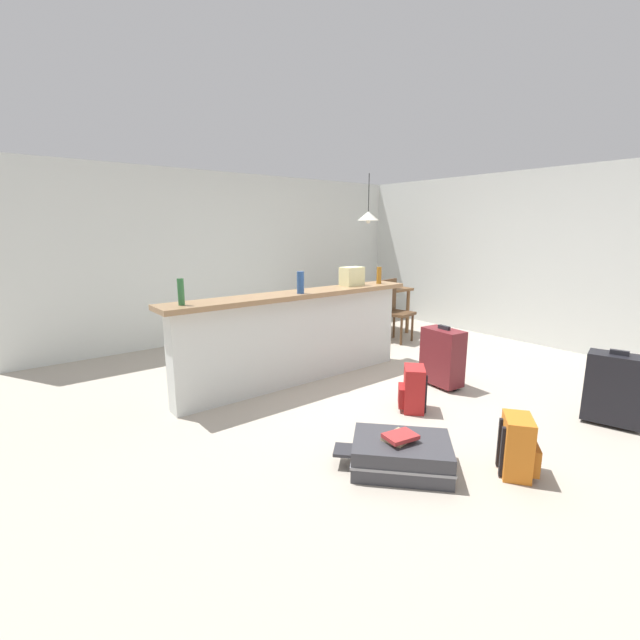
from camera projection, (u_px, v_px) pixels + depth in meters
name	position (u px, v px, depth m)	size (l,w,h in m)	color
ground_plane	(379.00, 386.00, 4.80)	(13.00, 13.00, 0.05)	#ADA393
wall_back	(242.00, 256.00, 6.88)	(6.60, 0.10, 2.50)	silver
wall_right	(508.00, 257.00, 6.62)	(0.10, 6.00, 2.50)	silver
partition_half_wall	(297.00, 340.00, 4.74)	(2.80, 0.20, 0.96)	silver
bar_countertop	(296.00, 295.00, 4.64)	(2.96, 0.40, 0.05)	#93704C
bottle_green	(181.00, 292.00, 3.83)	(0.06, 0.06, 0.24)	#2D6B38
bottle_blue	(300.00, 282.00, 4.53)	(0.08, 0.08, 0.23)	#284C89
bottle_amber	(379.00, 275.00, 5.33)	(0.06, 0.06, 0.21)	#9E661E
grocery_bag	(352.00, 276.00, 5.16)	(0.26, 0.18, 0.22)	beige
dining_table	(372.00, 294.00, 6.96)	(1.10, 0.80, 0.74)	brown
dining_chair_near_partition	(394.00, 307.00, 6.54)	(0.47, 0.47, 0.93)	#4C331E
dining_chair_far_side	(352.00, 298.00, 7.37)	(0.46, 0.46, 0.93)	#4C331E
pendant_lamp	(368.00, 216.00, 6.75)	(0.34, 0.34, 0.75)	black
suitcase_flat_charcoal	(401.00, 455.00, 3.07)	(0.83, 0.84, 0.22)	#38383D
suitcase_upright_maroon	(442.00, 356.00, 4.66)	(0.29, 0.46, 0.67)	maroon
backpack_orange	(518.00, 447.00, 2.99)	(0.34, 0.33, 0.42)	orange
backpack_red	(413.00, 390.00, 4.06)	(0.34, 0.34, 0.42)	red
suitcase_upright_black	(614.00, 388.00, 3.74)	(0.34, 0.49, 0.67)	black
book_stack	(400.00, 437.00, 3.04)	(0.26, 0.22, 0.06)	tan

